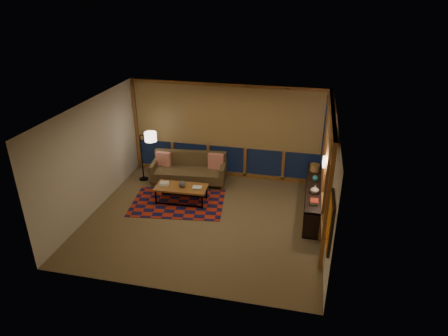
% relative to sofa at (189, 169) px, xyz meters
% --- Properties ---
extents(floor, '(5.50, 5.00, 0.01)m').
position_rel_sofa_xyz_m(floor, '(0.92, -1.72, -0.41)').
color(floor, '#786B4B').
rests_on(floor, ground).
extents(ceiling, '(5.50, 5.00, 0.01)m').
position_rel_sofa_xyz_m(ceiling, '(0.92, -1.72, 2.29)').
color(ceiling, silver).
rests_on(ceiling, walls).
extents(walls, '(5.51, 5.01, 2.70)m').
position_rel_sofa_xyz_m(walls, '(0.92, -1.72, 0.94)').
color(walls, beige).
rests_on(walls, floor).
extents(window_wall_back, '(5.30, 0.16, 2.60)m').
position_rel_sofa_xyz_m(window_wall_back, '(0.92, 0.71, 0.94)').
color(window_wall_back, brown).
rests_on(window_wall_back, walls).
extents(window_wall_right, '(0.16, 3.70, 2.60)m').
position_rel_sofa_xyz_m(window_wall_right, '(3.60, -1.12, 0.94)').
color(window_wall_right, brown).
rests_on(window_wall_right, walls).
extents(wall_art, '(0.06, 0.74, 0.94)m').
position_rel_sofa_xyz_m(wall_art, '(3.63, -3.57, 1.04)').
color(wall_art, red).
rests_on(wall_art, walls).
extents(wall_sconce, '(0.12, 0.18, 0.22)m').
position_rel_sofa_xyz_m(wall_sconce, '(3.54, -1.27, 1.14)').
color(wall_sconce, white).
rests_on(wall_sconce, walls).
extents(sofa, '(2.09, 1.02, 0.83)m').
position_rel_sofa_xyz_m(sofa, '(0.00, 0.00, 0.00)').
color(sofa, brown).
rests_on(sofa, floor).
extents(pillow_left, '(0.41, 0.15, 0.41)m').
position_rel_sofa_xyz_m(pillow_left, '(-0.75, 0.07, 0.20)').
color(pillow_left, red).
rests_on(pillow_left, sofa).
extents(pillow_right, '(0.44, 0.15, 0.44)m').
position_rel_sofa_xyz_m(pillow_right, '(0.72, 0.24, 0.22)').
color(pillow_right, red).
rests_on(pillow_right, sofa).
extents(area_rug, '(2.49, 1.83, 0.01)m').
position_rel_sofa_xyz_m(area_rug, '(0.05, -1.15, -0.41)').
color(area_rug, '#A62513').
rests_on(area_rug, floor).
extents(coffee_table, '(1.33, 0.65, 0.44)m').
position_rel_sofa_xyz_m(coffee_table, '(0.13, -1.06, -0.20)').
color(coffee_table, brown).
rests_on(coffee_table, floor).
extents(book_stack_a, '(0.27, 0.23, 0.07)m').
position_rel_sofa_xyz_m(book_stack_a, '(-0.33, -1.07, 0.06)').
color(book_stack_a, white).
rests_on(book_stack_a, coffee_table).
extents(book_stack_b, '(0.28, 0.23, 0.05)m').
position_rel_sofa_xyz_m(book_stack_b, '(0.55, -1.07, 0.05)').
color(book_stack_b, white).
rests_on(book_stack_b, coffee_table).
extents(ceramic_pot, '(0.18, 0.18, 0.17)m').
position_rel_sofa_xyz_m(ceramic_pot, '(0.16, -1.07, 0.11)').
color(ceramic_pot, black).
rests_on(ceramic_pot, coffee_table).
extents(floor_lamp, '(0.54, 0.40, 1.48)m').
position_rel_sofa_xyz_m(floor_lamp, '(-1.34, -0.06, 0.32)').
color(floor_lamp, black).
rests_on(floor_lamp, floor).
extents(bookshelf, '(0.40, 2.62, 0.65)m').
position_rel_sofa_xyz_m(bookshelf, '(3.41, -0.72, -0.09)').
color(bookshelf, black).
rests_on(bookshelf, floor).
extents(basket, '(0.25, 0.25, 0.19)m').
position_rel_sofa_xyz_m(basket, '(3.39, 0.16, 0.33)').
color(basket, '#A47546').
rests_on(basket, bookshelf).
extents(teal_bowl, '(0.16, 0.16, 0.15)m').
position_rel_sofa_xyz_m(teal_bowl, '(3.41, -0.44, 0.32)').
color(teal_bowl, '#217877').
rests_on(teal_bowl, bookshelf).
extents(vase, '(0.21, 0.21, 0.21)m').
position_rel_sofa_xyz_m(vase, '(3.41, -1.09, 0.35)').
color(vase, '#C1AF95').
rests_on(vase, bookshelf).
extents(shelf_book_stack, '(0.22, 0.29, 0.08)m').
position_rel_sofa_xyz_m(shelf_book_stack, '(3.41, -1.55, 0.28)').
color(shelf_book_stack, white).
rests_on(shelf_book_stack, bookshelf).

